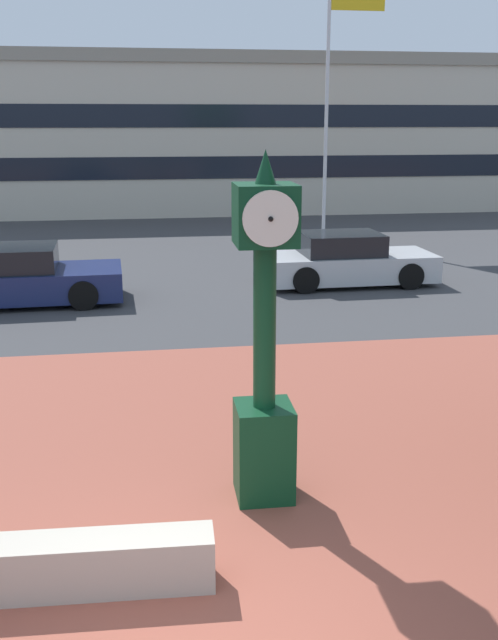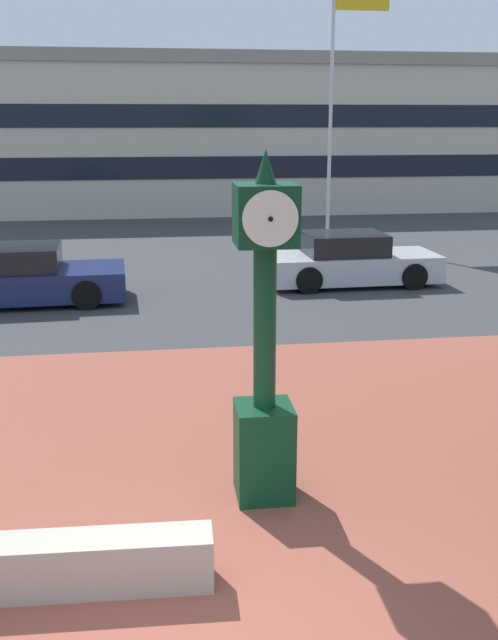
% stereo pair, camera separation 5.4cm
% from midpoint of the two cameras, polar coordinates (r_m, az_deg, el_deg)
% --- Properties ---
extents(plaza_brick_paving, '(44.00, 11.98, 0.01)m').
position_cam_midpoint_polar(plaza_brick_paving, '(7.70, -6.88, -15.89)').
color(plaza_brick_paving, brown).
rests_on(plaza_brick_paving, ground).
extents(planter_wall, '(3.21, 0.54, 0.50)m').
position_cam_midpoint_polar(planter_wall, '(6.94, -16.98, -17.94)').
color(planter_wall, '#ADA393').
rests_on(planter_wall, ground).
extents(street_clock, '(0.61, 0.72, 3.70)m').
position_cam_midpoint_polar(street_clock, '(7.64, 1.00, -2.87)').
color(street_clock, '#0C381E').
rests_on(street_clock, ground).
extents(car_street_near, '(4.23, 1.93, 1.28)m').
position_cam_midpoint_polar(car_street_near, '(18.41, 7.50, 4.53)').
color(car_street_near, '#B7BABF').
rests_on(car_street_near, ground).
extents(car_street_mid, '(4.47, 2.08, 1.28)m').
position_cam_midpoint_polar(car_street_mid, '(17.11, -17.54, 3.13)').
color(car_street_mid, navy).
rests_on(car_street_mid, ground).
extents(flagpole_primary, '(1.90, 0.14, 8.85)m').
position_cam_midpoint_polar(flagpole_primary, '(25.41, 6.69, 18.60)').
color(flagpole_primary, silver).
rests_on(flagpole_primary, ground).
extents(civic_building, '(28.10, 10.84, 6.65)m').
position_cam_midpoint_polar(civic_building, '(36.14, -3.16, 14.29)').
color(civic_building, beige).
rests_on(civic_building, ground).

